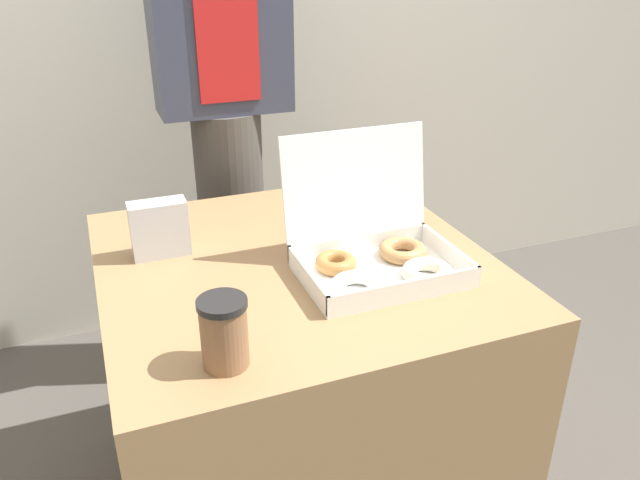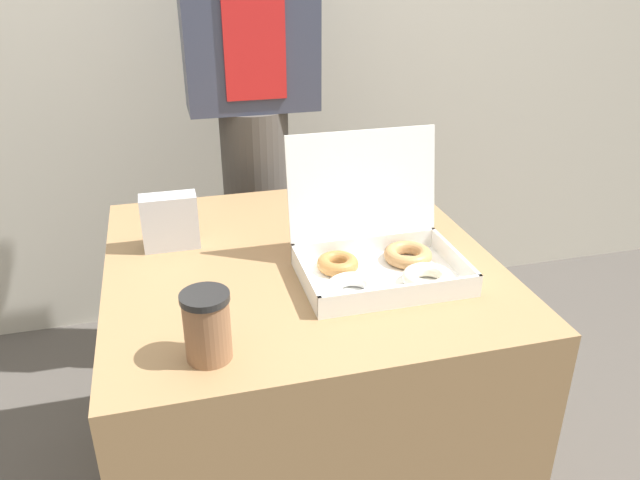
# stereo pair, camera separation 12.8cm
# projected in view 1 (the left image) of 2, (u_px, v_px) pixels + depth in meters

# --- Properties ---
(table) EXTENTS (0.86, 0.86, 0.75)m
(table) POSITION_uv_depth(u_px,v_px,m) (297.00, 390.00, 1.57)
(table) COLOR #99754C
(table) RESTS_ON ground_plane
(donut_box) EXTENTS (0.34, 0.29, 0.28)m
(donut_box) POSITION_uv_depth(u_px,v_px,m) (378.00, 253.00, 1.34)
(donut_box) COLOR white
(donut_box) RESTS_ON table
(coffee_cup) EXTENTS (0.08, 0.08, 0.13)m
(coffee_cup) POSITION_uv_depth(u_px,v_px,m) (224.00, 332.00, 1.03)
(coffee_cup) COLOR #8C6042
(coffee_cup) RESTS_ON table
(napkin_holder) EXTENTS (0.13, 0.06, 0.13)m
(napkin_holder) POSITION_uv_depth(u_px,v_px,m) (159.00, 229.00, 1.40)
(napkin_holder) COLOR silver
(napkin_holder) RESTS_ON table
(person_customer) EXTENTS (0.39, 0.23, 1.77)m
(person_customer) POSITION_uv_depth(u_px,v_px,m) (223.00, 88.00, 1.86)
(person_customer) COLOR #4C4742
(person_customer) RESTS_ON ground_plane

